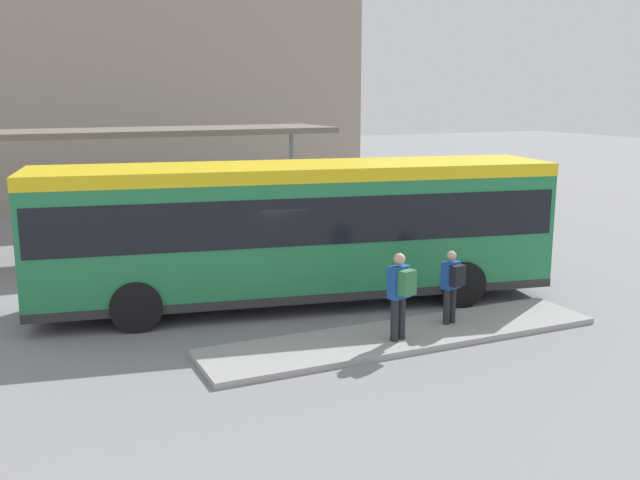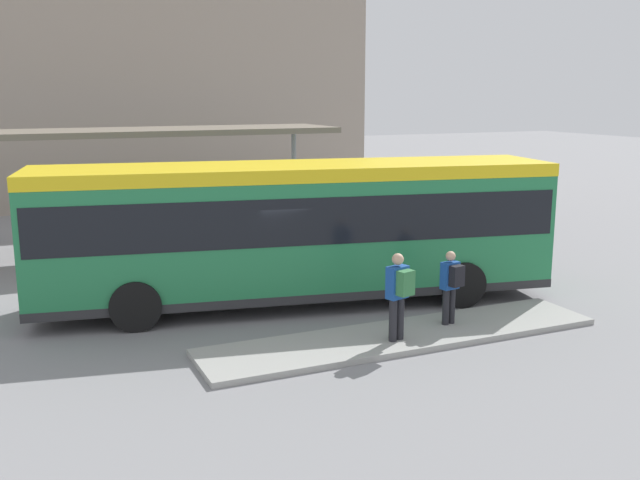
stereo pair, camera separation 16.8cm
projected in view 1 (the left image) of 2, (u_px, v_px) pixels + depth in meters
The scene contains 10 objects.
ground_plane at pixel (297, 303), 17.10m from camera, with size 120.00×120.00×0.00m, color gray.
curb_island at pixel (404, 336), 14.63m from camera, with size 8.57×1.80×0.12m.
city_bus at pixel (297, 224), 16.70m from camera, with size 12.29×4.66×3.34m.
pedestrian_waiting at pixel (452, 283), 15.03m from camera, with size 0.42×0.45×1.59m.
pedestrian_companion at pixel (400, 291), 13.99m from camera, with size 0.48×0.53×1.77m.
bicycle_blue at pixel (473, 225), 25.07m from camera, with size 0.48×1.77×0.77m.
bicycle_yellow at pixel (456, 222), 25.71m from camera, with size 0.48×1.79×0.78m.
bicycle_red at pixel (441, 219), 26.41m from camera, with size 0.48×1.77×0.76m.
station_shelter at pixel (114, 134), 21.61m from camera, with size 13.73×3.13×3.87m.
station_building at pixel (52, 71), 34.29m from camera, with size 27.40×11.83×11.95m.
Camera 1 is at (-6.34, -15.17, 4.96)m, focal length 40.00 mm.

